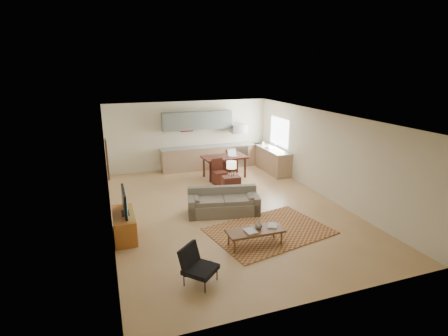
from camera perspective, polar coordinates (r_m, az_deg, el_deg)
name	(u,v)px	position (r m, az deg, el deg)	size (l,w,h in m)	color
room	(227,164)	(9.90, 0.58, 0.65)	(9.00, 9.00, 9.00)	tan
kitchen_counter_back	(213,157)	(14.24, -1.76, 1.86)	(4.26, 0.64, 0.92)	#9E7F60
kitchen_counter_right	(271,160)	(13.93, 7.72, 1.38)	(0.64, 2.26, 0.92)	#9E7F60
kitchen_range	(238,155)	(14.60, 2.36, 2.18)	(0.62, 0.62, 0.90)	#A5A8AD
kitchen_microwave	(239,129)	(14.39, 2.38, 6.45)	(0.62, 0.40, 0.35)	#A5A8AD
upper_cabinets	(197,121)	(13.91, -4.38, 7.74)	(2.80, 0.34, 0.70)	slate
window_right	(279,132)	(13.83, 9.00, 5.85)	(0.02, 1.40, 1.05)	white
wall_art_left	(107,159)	(10.17, -18.51, 1.37)	(0.06, 0.42, 1.10)	olive
triptych	(187,126)	(13.98, -6.10, 6.91)	(1.70, 0.04, 0.50)	#F5EBC1
rug	(270,231)	(9.06, 7.44, -10.16)	(2.90, 2.01, 0.02)	brown
sofa	(223,202)	(9.85, -0.10, -5.54)	(2.07, 0.90, 0.72)	#676051
coffee_table	(255,238)	(8.29, 5.11, -11.26)	(1.34, 0.53, 0.40)	#4D2F19
book_a	(246,232)	(8.05, 3.55, -10.40)	(0.27, 0.34, 0.03)	maroon
book_b	(268,225)	(8.43, 7.18, -9.25)	(0.34, 0.36, 0.02)	navy
vase	(259,225)	(8.25, 5.68, -9.20)	(0.18, 0.18, 0.18)	black
armchair	(200,266)	(6.92, -3.86, -15.68)	(0.65, 0.65, 0.74)	black
tv_credenza	(124,225)	(8.96, -15.99, -8.95)	(0.50, 1.31, 0.60)	#98521B
tv	(124,202)	(8.73, -15.97, -5.33)	(0.10, 1.01, 0.60)	black
console_table	(231,186)	(11.22, 1.20, -2.95)	(0.55, 0.37, 0.64)	#3B1813
table_lamp	(231,169)	(11.04, 1.22, -0.11)	(0.31, 0.31, 0.51)	beige
dining_table	(224,167)	(13.01, 0.06, 0.20)	(1.60, 0.91, 0.81)	#3B1813
dining_chair_near	(220,172)	(12.21, -0.72, -0.66)	(0.43, 0.45, 0.91)	#3B1813
dining_chair_far	(229,159)	(13.79, 0.75, 1.41)	(0.45, 0.47, 0.94)	#3B1813
laptop	(233,153)	(12.89, 1.56, 2.48)	(0.34, 0.26, 0.26)	#A5A8AD
soap_bottle	(263,143)	(14.26, 6.39, 4.08)	(0.09, 0.09, 0.19)	#F5EBC1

